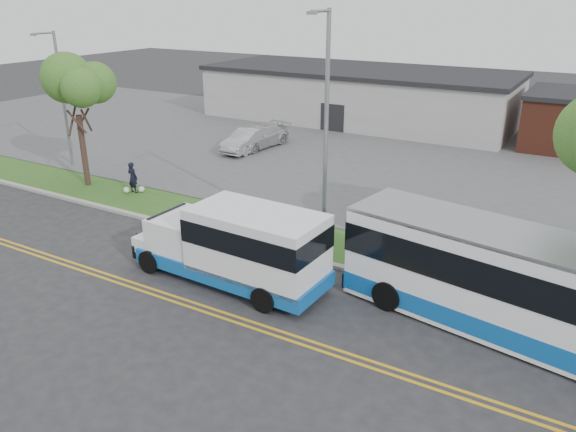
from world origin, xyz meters
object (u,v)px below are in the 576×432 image
Objects in this scene: tree_west at (76,94)px; parked_car_b at (259,137)px; streetlight_near at (325,125)px; pedestrian at (133,177)px; transit_bus at (532,290)px; streetlight_far at (61,94)px; shuttle_bus at (240,244)px; parked_car_a at (247,140)px.

tree_west reaches higher than parked_car_b.
streetlight_near is 12.57m from pedestrian.
pedestrian is 11.58m from parked_car_b.
transit_bus is 25.14m from parked_car_b.
streetlight_far reaches higher than parked_car_b.
shuttle_bus is at bearing -51.69° from parked_car_b.
pedestrian is at bearing 5.66° from tree_west.
parked_car_b is (3.76, 11.88, -4.30)m from tree_west.
streetlight_far is at bearing 171.95° from streetlight_near.
pedestrian is at bearing -85.38° from parked_car_b.
pedestrian is at bearing -92.60° from parked_car_a.
tree_west is 1.52× the size of parked_car_a.
streetlight_far is 11.88m from parked_car_a.
streetlight_near is at bearing -8.05° from streetlight_far.
transit_bus is at bearing -8.39° from tree_west.
shuttle_bus is at bearing -19.88° from tree_west.
transit_bus is at bearing -30.35° from parked_car_b.
streetlight_far is (-19.00, 2.69, -0.76)m from streetlight_near.
transit_bus is 24.45m from parked_car_a.
streetlight_far is at bearing -12.30° from pedestrian.
transit_bus is at bearing -35.25° from parked_car_a.
tree_west is 1.38× the size of parked_car_b.
pedestrian is at bearing 176.16° from streetlight_near.
tree_west is 5.28m from pedestrian.
streetlight_near reaches higher than pedestrian.
transit_bus is 2.46× the size of parked_car_b.
transit_bus is at bearing -11.66° from streetlight_far.
pedestrian is at bearing -14.74° from streetlight_far.
streetlight_far reaches higher than pedestrian.
tree_west is at bearing -100.22° from parked_car_b.
streetlight_near is 17.27m from parked_car_b.
pedestrian is 0.37× the size of parked_car_a.
parked_car_b is at bearing 123.08° from shuttle_bus.
tree_west reaches higher than shuttle_bus.
streetlight_near reaches higher than tree_west.
shuttle_bus is (-1.09, -4.56, -3.63)m from streetlight_near.
shuttle_bus is 0.64× the size of transit_bus.
pedestrian is (-10.70, 5.35, -0.66)m from shuttle_bus.
tree_west is 0.87× the size of shuttle_bus.
streetlight_far is 0.65× the size of transit_bus.
tree_west is 0.73× the size of streetlight_near.
parked_car_a is (3.64, 10.56, -4.28)m from tree_west.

